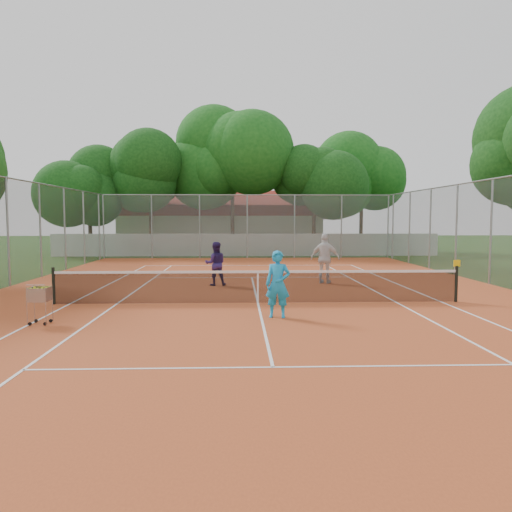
{
  "coord_description": "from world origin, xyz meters",
  "views": [
    {
      "loc": [
        -0.57,
        -14.55,
        2.5
      ],
      "look_at": [
        0.0,
        1.5,
        1.3
      ],
      "focal_mm": 35.0,
      "sensor_mm": 36.0,
      "label": 1
    }
  ],
  "objects_px": {
    "clubhouse": "(222,222)",
    "ball_hopper": "(40,304)",
    "player_near": "(278,284)",
    "player_far_right": "(325,258)",
    "player_far_left": "(216,264)",
    "tennis_net": "(258,287)"
  },
  "relations": [
    {
      "from": "clubhouse",
      "to": "ball_hopper",
      "type": "bearing_deg",
      "value": -95.8
    },
    {
      "from": "player_near",
      "to": "player_far_right",
      "type": "relative_size",
      "value": 0.87
    },
    {
      "from": "player_far_left",
      "to": "player_far_right",
      "type": "relative_size",
      "value": 0.84
    },
    {
      "from": "tennis_net",
      "to": "player_near",
      "type": "xyz_separation_m",
      "value": [
        0.42,
        -2.16,
        0.35
      ]
    },
    {
      "from": "player_far_right",
      "to": "tennis_net",
      "type": "bearing_deg",
      "value": 82.38
    },
    {
      "from": "player_near",
      "to": "ball_hopper",
      "type": "relative_size",
      "value": 1.75
    },
    {
      "from": "tennis_net",
      "to": "player_far_right",
      "type": "distance_m",
      "value": 5.24
    },
    {
      "from": "clubhouse",
      "to": "tennis_net",
      "type": "bearing_deg",
      "value": -86.05
    },
    {
      "from": "clubhouse",
      "to": "player_near",
      "type": "height_order",
      "value": "clubhouse"
    },
    {
      "from": "tennis_net",
      "to": "ball_hopper",
      "type": "bearing_deg",
      "value": -151.78
    },
    {
      "from": "player_far_right",
      "to": "ball_hopper",
      "type": "relative_size",
      "value": 2.0
    },
    {
      "from": "player_far_right",
      "to": "player_near",
      "type": "bearing_deg",
      "value": 94.77
    },
    {
      "from": "player_near",
      "to": "player_far_left",
      "type": "height_order",
      "value": "player_near"
    },
    {
      "from": "player_far_right",
      "to": "player_far_left",
      "type": "bearing_deg",
      "value": 30.63
    },
    {
      "from": "tennis_net",
      "to": "player_near",
      "type": "relative_size",
      "value": 7.03
    },
    {
      "from": "tennis_net",
      "to": "clubhouse",
      "type": "xyz_separation_m",
      "value": [
        -2.0,
        29.0,
        1.69
      ]
    },
    {
      "from": "player_far_left",
      "to": "player_near",
      "type": "bearing_deg",
      "value": 100.55
    },
    {
      "from": "ball_hopper",
      "to": "clubhouse",
      "type": "bearing_deg",
      "value": 74.38
    },
    {
      "from": "clubhouse",
      "to": "player_far_right",
      "type": "bearing_deg",
      "value": -79.03
    },
    {
      "from": "clubhouse",
      "to": "player_near",
      "type": "relative_size",
      "value": 9.71
    },
    {
      "from": "tennis_net",
      "to": "player_near",
      "type": "height_order",
      "value": "player_near"
    },
    {
      "from": "player_far_left",
      "to": "player_far_right",
      "type": "height_order",
      "value": "player_far_right"
    }
  ]
}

